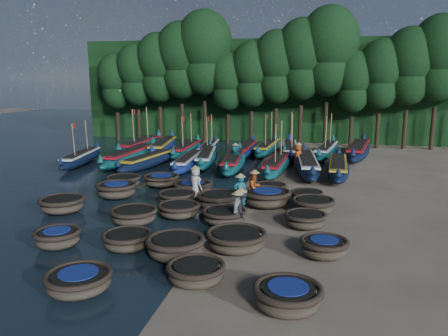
% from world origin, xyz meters
% --- Properties ---
extents(ground, '(120.00, 120.00, 0.00)m').
position_xyz_m(ground, '(0.00, 0.00, 0.00)').
color(ground, gray).
rests_on(ground, ground).
extents(foliage_wall, '(40.00, 3.00, 10.00)m').
position_xyz_m(foliage_wall, '(0.00, 23.50, 5.00)').
color(foliage_wall, black).
rests_on(foliage_wall, ground).
extents(coracle_2, '(2.43, 2.43, 0.65)m').
position_xyz_m(coracle_2, '(-2.59, -10.58, 0.37)').
color(coracle_2, brown).
rests_on(coracle_2, ground).
extents(coracle_3, '(1.94, 1.94, 0.66)m').
position_xyz_m(coracle_3, '(0.62, -9.29, 0.38)').
color(coracle_3, brown).
rests_on(coracle_3, ground).
extents(coracle_4, '(2.37, 2.37, 0.73)m').
position_xyz_m(coracle_4, '(3.49, -10.32, 0.43)').
color(coracle_4, brown).
rests_on(coracle_4, ground).
extents(coracle_5, '(1.76, 1.76, 0.70)m').
position_xyz_m(coracle_5, '(-5.21, -7.59, 0.40)').
color(coracle_5, brown).
rests_on(coracle_5, ground).
extents(coracle_6, '(2.25, 2.25, 0.66)m').
position_xyz_m(coracle_6, '(-2.60, -7.19, 0.38)').
color(coracle_6, brown).
rests_on(coracle_6, ground).
extents(coracle_7, '(2.42, 2.42, 0.81)m').
position_xyz_m(coracle_7, '(-0.58, -7.64, 0.46)').
color(coracle_7, brown).
rests_on(coracle_7, ground).
extents(coracle_8, '(2.55, 2.55, 0.74)m').
position_xyz_m(coracle_8, '(1.34, -6.43, 0.42)').
color(coracle_8, brown).
rests_on(coracle_8, ground).
extents(coracle_9, '(2.01, 2.01, 0.69)m').
position_xyz_m(coracle_9, '(4.47, -6.43, 0.40)').
color(coracle_9, brown).
rests_on(coracle_9, ground).
extents(coracle_10, '(2.25, 2.25, 0.75)m').
position_xyz_m(coracle_10, '(-7.49, -3.67, 0.43)').
color(coracle_10, brown).
rests_on(coracle_10, ground).
extents(coracle_11, '(2.40, 2.40, 0.71)m').
position_xyz_m(coracle_11, '(-3.53, -4.49, 0.40)').
color(coracle_11, brown).
rests_on(coracle_11, ground).
extents(coracle_12, '(1.92, 1.92, 0.66)m').
position_xyz_m(coracle_12, '(-1.91, -3.18, 0.37)').
color(coracle_12, brown).
rests_on(coracle_12, ground).
extents(coracle_13, '(2.35, 2.35, 0.67)m').
position_xyz_m(coracle_13, '(0.29, -3.66, 0.38)').
color(coracle_13, brown).
rests_on(coracle_13, ground).
extents(coracle_14, '(1.95, 1.95, 0.67)m').
position_xyz_m(coracle_14, '(3.73, -3.40, 0.38)').
color(coracle_14, brown).
rests_on(coracle_14, ground).
extents(coracle_15, '(2.33, 2.33, 0.81)m').
position_xyz_m(coracle_15, '(-6.15, -0.75, 0.47)').
color(coracle_15, brown).
rests_on(coracle_15, ground).
extents(coracle_16, '(2.17, 2.17, 0.68)m').
position_xyz_m(coracle_16, '(-2.64, -1.32, 0.39)').
color(coracle_16, brown).
rests_on(coracle_16, ground).
extents(coracle_17, '(2.12, 2.12, 0.84)m').
position_xyz_m(coracle_17, '(-0.43, -1.67, 0.48)').
color(coracle_17, brown).
rests_on(coracle_17, ground).
extents(coracle_18, '(2.63, 2.63, 0.85)m').
position_xyz_m(coracle_18, '(1.78, -0.66, 0.49)').
color(coracle_18, brown).
rests_on(coracle_18, ground).
extents(coracle_19, '(2.29, 2.29, 0.78)m').
position_xyz_m(coracle_19, '(4.02, -1.45, 0.45)').
color(coracle_19, brown).
rests_on(coracle_19, ground).
extents(coracle_20, '(2.22, 2.22, 0.69)m').
position_xyz_m(coracle_20, '(-6.77, 1.42, 0.39)').
color(coracle_20, brown).
rests_on(coracle_20, ground).
extents(coracle_21, '(2.38, 2.38, 0.69)m').
position_xyz_m(coracle_21, '(-4.73, 2.15, 0.40)').
color(coracle_21, brown).
rests_on(coracle_21, ground).
extents(coracle_22, '(2.11, 2.11, 0.71)m').
position_xyz_m(coracle_22, '(-2.44, 0.77, 0.41)').
color(coracle_22, brown).
rests_on(coracle_22, ground).
extents(coracle_23, '(1.81, 1.81, 0.66)m').
position_xyz_m(coracle_23, '(1.72, 1.49, 0.38)').
color(coracle_23, brown).
rests_on(coracle_23, ground).
extents(coracle_24, '(1.71, 1.71, 0.64)m').
position_xyz_m(coracle_24, '(3.67, 0.44, 0.37)').
color(coracle_24, brown).
rests_on(coracle_24, ground).
extents(long_boat_0, '(2.44, 7.40, 3.18)m').
position_xyz_m(long_boat_0, '(-12.76, 7.11, 0.50)').
color(long_boat_0, '#0D1533').
rests_on(long_boat_0, ground).
extents(long_boat_1, '(1.89, 8.83, 1.56)m').
position_xyz_m(long_boat_1, '(-9.37, 8.16, 0.59)').
color(long_boat_1, '#0E534D').
rests_on(long_boat_1, ground).
extents(long_boat_2, '(2.59, 7.62, 1.36)m').
position_xyz_m(long_boat_2, '(-7.51, 7.17, 0.52)').
color(long_boat_2, '#0D1533').
rests_on(long_boat_2, ground).
extents(long_boat_3, '(1.76, 7.60, 1.34)m').
position_xyz_m(long_boat_3, '(-4.68, 7.42, 0.51)').
color(long_boat_3, navy).
rests_on(long_boat_3, ground).
extents(long_boat_4, '(2.64, 7.89, 1.41)m').
position_xyz_m(long_boat_4, '(-3.84, 9.06, 0.54)').
color(long_boat_4, '#0E534D').
rests_on(long_boat_4, ground).
extents(long_boat_5, '(2.00, 8.19, 1.44)m').
position_xyz_m(long_boat_5, '(-1.54, 7.82, 0.55)').
color(long_boat_5, '#0E534D').
rests_on(long_boat_5, ground).
extents(long_boat_6, '(1.82, 8.01, 3.41)m').
position_xyz_m(long_boat_6, '(1.49, 7.38, 0.54)').
color(long_boat_6, '#0E534D').
rests_on(long_boat_6, ground).
extents(long_boat_7, '(2.38, 8.81, 1.56)m').
position_xyz_m(long_boat_7, '(3.46, 7.64, 0.59)').
color(long_boat_7, '#0D1533').
rests_on(long_boat_7, ground).
extents(long_boat_8, '(1.74, 8.20, 1.44)m').
position_xyz_m(long_boat_8, '(5.44, 7.25, 0.55)').
color(long_boat_8, '#0D1533').
rests_on(long_boat_8, ground).
extents(long_boat_9, '(1.63, 8.86, 3.76)m').
position_xyz_m(long_boat_9, '(-10.69, 13.26, 0.60)').
color(long_boat_9, '#0E534D').
rests_on(long_boat_9, ground).
extents(long_boat_10, '(2.86, 8.78, 1.56)m').
position_xyz_m(long_boat_10, '(-8.60, 13.07, 0.60)').
color(long_boat_10, navy).
rests_on(long_boat_10, ground).
extents(long_boat_11, '(1.52, 7.85, 3.33)m').
position_xyz_m(long_boat_11, '(-6.37, 12.50, 0.53)').
color(long_boat_11, '#0E534D').
rests_on(long_boat_11, ground).
extents(long_boat_12, '(2.03, 7.64, 3.26)m').
position_xyz_m(long_boat_12, '(-4.72, 13.31, 0.52)').
color(long_boat_12, '#0D1533').
rests_on(long_boat_12, ground).
extents(long_boat_13, '(1.38, 7.53, 1.33)m').
position_xyz_m(long_boat_13, '(-1.61, 13.66, 0.50)').
color(long_boat_13, navy).
rests_on(long_boat_13, ground).
extents(long_boat_14, '(1.95, 8.05, 3.43)m').
position_xyz_m(long_boat_14, '(0.02, 14.54, 0.54)').
color(long_boat_14, '#0E534D').
rests_on(long_boat_14, ground).
extents(long_boat_15, '(2.11, 8.33, 3.55)m').
position_xyz_m(long_boat_15, '(1.93, 13.58, 0.56)').
color(long_boat_15, navy).
rests_on(long_boat_15, ground).
extents(long_boat_16, '(2.65, 8.03, 3.45)m').
position_xyz_m(long_boat_16, '(4.80, 14.08, 0.55)').
color(long_boat_16, '#0E534D').
rests_on(long_boat_16, ground).
extents(long_boat_17, '(3.11, 9.06, 1.62)m').
position_xyz_m(long_boat_17, '(7.27, 14.28, 0.62)').
color(long_boat_17, '#0D1533').
rests_on(long_boat_17, ground).
extents(fisherman_0, '(1.00, 0.92, 1.91)m').
position_xyz_m(fisherman_0, '(-2.03, -0.07, 0.91)').
color(fisherman_0, beige).
rests_on(fisherman_0, ground).
extents(fisherman_1, '(0.71, 0.57, 1.92)m').
position_xyz_m(fisherman_1, '(0.59, -1.49, 0.95)').
color(fisherman_1, '#1A676D').
rests_on(fisherman_1, ground).
extents(fisherman_2, '(0.95, 1.01, 1.84)m').
position_xyz_m(fisherman_2, '(1.08, -0.15, 0.87)').
color(fisherman_2, '#B14917').
rests_on(fisherman_2, ground).
extents(fisherman_3, '(0.85, 1.16, 1.80)m').
position_xyz_m(fisherman_3, '(1.04, -3.78, 0.84)').
color(fisherman_3, black).
rests_on(fisherman_3, ground).
extents(fisherman_4, '(0.52, 0.93, 1.74)m').
position_xyz_m(fisherman_4, '(0.92, -3.93, 0.84)').
color(fisherman_4, beige).
rests_on(fisherman_4, ground).
extents(fisherman_5, '(1.63, 1.31, 1.94)m').
position_xyz_m(fisherman_5, '(-1.48, 8.08, 0.90)').
color(fisherman_5, '#1A676D').
rests_on(fisherman_5, ground).
extents(fisherman_6, '(0.76, 0.99, 2.01)m').
position_xyz_m(fisherman_6, '(2.80, 8.75, 0.96)').
color(fisherman_6, '#B14917').
rests_on(fisherman_6, ground).
extents(tree_0, '(3.68, 3.68, 8.68)m').
position_xyz_m(tree_0, '(-16.00, 20.00, 5.97)').
color(tree_0, black).
rests_on(tree_0, ground).
extents(tree_1, '(4.09, 4.09, 9.65)m').
position_xyz_m(tree_1, '(-13.70, 20.00, 6.65)').
color(tree_1, black).
rests_on(tree_1, ground).
extents(tree_2, '(4.51, 4.51, 10.63)m').
position_xyz_m(tree_2, '(-11.40, 20.00, 7.32)').
color(tree_2, black).
rests_on(tree_2, ground).
extents(tree_3, '(4.92, 4.92, 11.60)m').
position_xyz_m(tree_3, '(-9.10, 20.00, 8.00)').
color(tree_3, black).
rests_on(tree_3, ground).
extents(tree_4, '(5.34, 5.34, 12.58)m').
position_xyz_m(tree_4, '(-6.80, 20.00, 8.67)').
color(tree_4, black).
rests_on(tree_4, ground).
extents(tree_5, '(3.68, 3.68, 8.68)m').
position_xyz_m(tree_5, '(-4.50, 20.00, 5.97)').
color(tree_5, black).
rests_on(tree_5, ground).
extents(tree_6, '(4.09, 4.09, 9.65)m').
position_xyz_m(tree_6, '(-2.20, 20.00, 6.65)').
color(tree_6, black).
rests_on(tree_6, ground).
extents(tree_7, '(4.51, 4.51, 10.63)m').
position_xyz_m(tree_7, '(0.10, 20.00, 7.32)').
color(tree_7, black).
rests_on(tree_7, ground).
extents(tree_8, '(4.92, 4.92, 11.60)m').
position_xyz_m(tree_8, '(2.40, 20.00, 8.00)').
color(tree_8, black).
rests_on(tree_8, ground).
extents(tree_9, '(5.34, 5.34, 12.58)m').
position_xyz_m(tree_9, '(4.70, 20.00, 8.67)').
color(tree_9, black).
rests_on(tree_9, ground).
extents(tree_10, '(3.68, 3.68, 8.68)m').
position_xyz_m(tree_10, '(7.00, 20.00, 5.97)').
color(tree_10, black).
rests_on(tree_10, ground).
extents(tree_11, '(4.09, 4.09, 9.65)m').
position_xyz_m(tree_11, '(9.30, 20.00, 6.65)').
color(tree_11, black).
rests_on(tree_11, ground).
extents(tree_12, '(4.51, 4.51, 10.63)m').
position_xyz_m(tree_12, '(11.60, 20.00, 7.32)').
color(tree_12, black).
rests_on(tree_12, ground).
extents(tree_13, '(4.92, 4.92, 11.60)m').
position_xyz_m(tree_13, '(13.90, 20.00, 8.00)').
color(tree_13, black).
rests_on(tree_13, ground).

